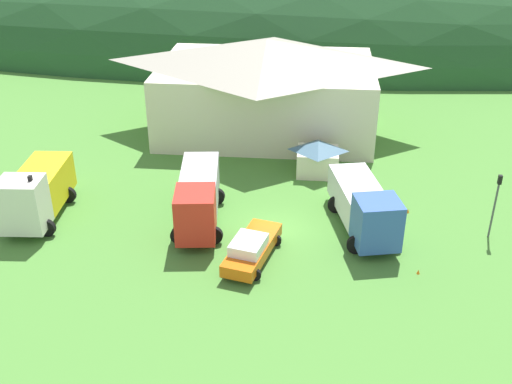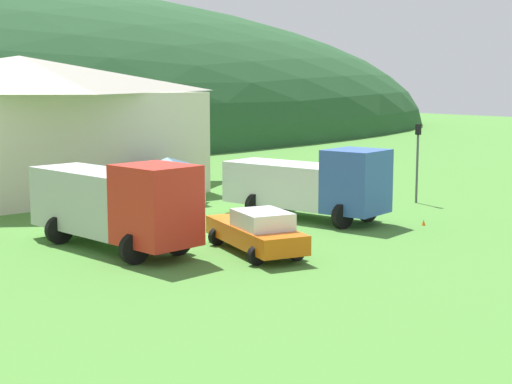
{
  "view_description": "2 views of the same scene",
  "coord_description": "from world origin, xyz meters",
  "px_view_note": "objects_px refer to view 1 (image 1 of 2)",
  "views": [
    {
      "loc": [
        2.04,
        -31.85,
        19.51
      ],
      "look_at": [
        -1.17,
        1.51,
        1.79
      ],
      "focal_mm": 42.83,
      "sensor_mm": 36.0,
      "label": 1
    },
    {
      "loc": [
        -18.47,
        -24.96,
        6.36
      ],
      "look_at": [
        4.18,
        2.95,
        1.1
      ],
      "focal_mm": 53.88,
      "sensor_mm": 36.0,
      "label": 2
    }
  ],
  "objects_px": {
    "service_pickup_orange": "(252,248)",
    "crane_truck_red": "(198,197)",
    "traffic_light_east": "(496,200)",
    "traffic_cone_near_pickup": "(408,213)",
    "depot_building": "(267,85)",
    "box_truck_blue": "(365,207)",
    "traffic_light_west": "(34,200)",
    "flatbed_truck_yellow": "(36,192)",
    "traffic_cone_mid_row": "(418,274)",
    "play_shed_cream": "(318,157)"
  },
  "relations": [
    {
      "from": "play_shed_cream",
      "to": "traffic_light_east",
      "type": "relative_size",
      "value": 0.77
    },
    {
      "from": "traffic_cone_near_pickup",
      "to": "flatbed_truck_yellow",
      "type": "bearing_deg",
      "value": -172.85
    },
    {
      "from": "depot_building",
      "to": "traffic_cone_near_pickup",
      "type": "bearing_deg",
      "value": -52.44
    },
    {
      "from": "flatbed_truck_yellow",
      "to": "traffic_light_west",
      "type": "bearing_deg",
      "value": 18.77
    },
    {
      "from": "crane_truck_red",
      "to": "traffic_light_west",
      "type": "xyz_separation_m",
      "value": [
        -9.24,
        -2.43,
        0.66
      ]
    },
    {
      "from": "crane_truck_red",
      "to": "service_pickup_orange",
      "type": "distance_m",
      "value": 5.42
    },
    {
      "from": "traffic_cone_mid_row",
      "to": "flatbed_truck_yellow",
      "type": "bearing_deg",
      "value": 170.48
    },
    {
      "from": "flatbed_truck_yellow",
      "to": "crane_truck_red",
      "type": "bearing_deg",
      "value": 88.48
    },
    {
      "from": "flatbed_truck_yellow",
      "to": "traffic_light_west",
      "type": "distance_m",
      "value": 2.28
    },
    {
      "from": "box_truck_blue",
      "to": "traffic_light_east",
      "type": "relative_size",
      "value": 2.0
    },
    {
      "from": "crane_truck_red",
      "to": "box_truck_blue",
      "type": "distance_m",
      "value": 10.09
    },
    {
      "from": "traffic_light_east",
      "to": "box_truck_blue",
      "type": "bearing_deg",
      "value": -179.8
    },
    {
      "from": "play_shed_cream",
      "to": "service_pickup_orange",
      "type": "bearing_deg",
      "value": -107.08
    },
    {
      "from": "crane_truck_red",
      "to": "traffic_cone_near_pickup",
      "type": "relative_size",
      "value": 14.54
    },
    {
      "from": "flatbed_truck_yellow",
      "to": "traffic_cone_near_pickup",
      "type": "bearing_deg",
      "value": 93.38
    },
    {
      "from": "service_pickup_orange",
      "to": "traffic_light_east",
      "type": "bearing_deg",
      "value": 119.66
    },
    {
      "from": "play_shed_cream",
      "to": "crane_truck_red",
      "type": "height_order",
      "value": "crane_truck_red"
    },
    {
      "from": "service_pickup_orange",
      "to": "traffic_cone_mid_row",
      "type": "bearing_deg",
      "value": 101.61
    },
    {
      "from": "traffic_light_west",
      "to": "traffic_cone_near_pickup",
      "type": "height_order",
      "value": "traffic_light_west"
    },
    {
      "from": "play_shed_cream",
      "to": "depot_building",
      "type": "bearing_deg",
      "value": 118.52
    },
    {
      "from": "traffic_light_west",
      "to": "traffic_light_east",
      "type": "relative_size",
      "value": 0.98
    },
    {
      "from": "depot_building",
      "to": "play_shed_cream",
      "type": "distance_m",
      "value": 9.51
    },
    {
      "from": "traffic_light_west",
      "to": "traffic_cone_mid_row",
      "type": "xyz_separation_m",
      "value": [
        22.1,
        -1.81,
        -2.48
      ]
    },
    {
      "from": "crane_truck_red",
      "to": "traffic_light_east",
      "type": "bearing_deg",
      "value": 83.36
    },
    {
      "from": "flatbed_truck_yellow",
      "to": "traffic_cone_mid_row",
      "type": "xyz_separation_m",
      "value": [
        22.94,
        -3.85,
        -1.89
      ]
    },
    {
      "from": "flatbed_truck_yellow",
      "to": "crane_truck_red",
      "type": "xyz_separation_m",
      "value": [
        10.08,
        0.4,
        -0.07
      ]
    },
    {
      "from": "service_pickup_orange",
      "to": "traffic_cone_near_pickup",
      "type": "height_order",
      "value": "service_pickup_orange"
    },
    {
      "from": "traffic_light_west",
      "to": "box_truck_blue",
      "type": "bearing_deg",
      "value": 7.2
    },
    {
      "from": "depot_building",
      "to": "crane_truck_red",
      "type": "bearing_deg",
      "value": -100.4
    },
    {
      "from": "traffic_light_east",
      "to": "traffic_cone_near_pickup",
      "type": "distance_m",
      "value": 5.69
    },
    {
      "from": "play_shed_cream",
      "to": "service_pickup_orange",
      "type": "distance_m",
      "value": 12.2
    },
    {
      "from": "depot_building",
      "to": "box_truck_blue",
      "type": "xyz_separation_m",
      "value": [
        7.19,
        -15.8,
        -2.27
      ]
    },
    {
      "from": "flatbed_truck_yellow",
      "to": "box_truck_blue",
      "type": "height_order",
      "value": "flatbed_truck_yellow"
    },
    {
      "from": "traffic_light_west",
      "to": "traffic_cone_near_pickup",
      "type": "xyz_separation_m",
      "value": [
        22.36,
        4.95,
        -2.48
      ]
    },
    {
      "from": "play_shed_cream",
      "to": "box_truck_blue",
      "type": "height_order",
      "value": "box_truck_blue"
    },
    {
      "from": "traffic_cone_mid_row",
      "to": "traffic_light_east",
      "type": "bearing_deg",
      "value": 42.2
    },
    {
      "from": "play_shed_cream",
      "to": "traffic_light_west",
      "type": "distance_m",
      "value": 19.44
    },
    {
      "from": "traffic_light_east",
      "to": "traffic_cone_near_pickup",
      "type": "xyz_separation_m",
      "value": [
        -4.46,
        2.48,
        -2.52
      ]
    },
    {
      "from": "depot_building",
      "to": "box_truck_blue",
      "type": "relative_size",
      "value": 2.26
    },
    {
      "from": "crane_truck_red",
      "to": "box_truck_blue",
      "type": "relative_size",
      "value": 1.01
    },
    {
      "from": "service_pickup_orange",
      "to": "traffic_cone_mid_row",
      "type": "distance_m",
      "value": 9.23
    },
    {
      "from": "traffic_light_west",
      "to": "service_pickup_orange",
      "type": "bearing_deg",
      "value": -6.3
    },
    {
      "from": "crane_truck_red",
      "to": "service_pickup_orange",
      "type": "bearing_deg",
      "value": 36.85
    },
    {
      "from": "play_shed_cream",
      "to": "flatbed_truck_yellow",
      "type": "xyz_separation_m",
      "value": [
        -17.34,
        -8.19,
        0.64
      ]
    },
    {
      "from": "play_shed_cream",
      "to": "crane_truck_red",
      "type": "distance_m",
      "value": 10.66
    },
    {
      "from": "box_truck_blue",
      "to": "traffic_light_west",
      "type": "height_order",
      "value": "traffic_light_west"
    },
    {
      "from": "depot_building",
      "to": "traffic_cone_near_pickup",
      "type": "distance_m",
      "value": 17.23
    },
    {
      "from": "service_pickup_orange",
      "to": "traffic_cone_mid_row",
      "type": "xyz_separation_m",
      "value": [
        9.18,
        -0.38,
        -0.83
      ]
    },
    {
      "from": "depot_building",
      "to": "play_shed_cream",
      "type": "height_order",
      "value": "depot_building"
    },
    {
      "from": "service_pickup_orange",
      "to": "crane_truck_red",
      "type": "bearing_deg",
      "value": -122.38
    }
  ]
}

